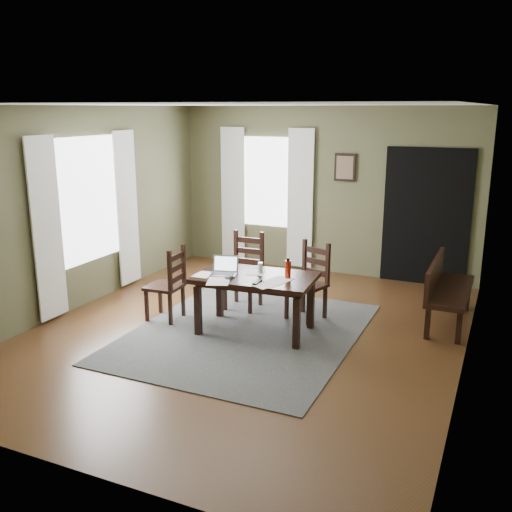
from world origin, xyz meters
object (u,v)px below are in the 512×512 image
at_px(dining_table, 255,283).
at_px(water_bottle, 288,269).
at_px(laptop, 225,269).
at_px(chair_end, 168,285).
at_px(bench, 445,286).
at_px(chair_back_right, 309,282).
at_px(chair_back_left, 245,272).

bearing_deg(dining_table, water_bottle, 5.00).
bearing_deg(laptop, chair_end, 166.15).
bearing_deg(laptop, dining_table, -2.85).
bearing_deg(bench, dining_table, 121.31).
relative_size(bench, water_bottle, 5.90).
xyz_separation_m(chair_end, laptop, (0.81, 0.01, 0.30)).
distance_m(bench, water_bottle, 2.07).
distance_m(dining_table, water_bottle, 0.44).
bearing_deg(chair_back_right, chair_end, -136.07).
distance_m(chair_end, laptop, 0.87).
relative_size(dining_table, chair_back_right, 1.48).
height_order(chair_back_right, laptop, chair_back_right).
bearing_deg(dining_table, chair_back_right, 53.76).
height_order(chair_end, chair_back_right, chair_back_right).
bearing_deg(chair_back_right, laptop, -118.02).
xyz_separation_m(chair_back_right, bench, (1.62, 0.54, 0.00)).
height_order(chair_end, laptop, chair_end).
xyz_separation_m(bench, water_bottle, (-1.67, -1.19, 0.34)).
bearing_deg(bench, chair_end, 112.36).
bearing_deg(water_bottle, dining_table, -170.51).
relative_size(dining_table, bench, 1.01).
relative_size(chair_end, chair_back_right, 0.97).
xyz_separation_m(chair_end, chair_back_left, (0.69, 0.84, 0.03)).
xyz_separation_m(chair_back_right, laptop, (-0.81, -0.79, 0.28)).
xyz_separation_m(chair_back_left, bench, (2.56, 0.49, -0.02)).
xyz_separation_m(chair_end, water_bottle, (1.58, 0.15, 0.36)).
bearing_deg(chair_back_left, chair_end, -130.81).
relative_size(chair_back_left, laptop, 2.84).
distance_m(chair_end, water_bottle, 1.63).
height_order(chair_back_right, water_bottle, chair_back_right).
bearing_deg(chair_back_left, laptop, -82.94).
bearing_deg(dining_table, chair_back_left, 118.95).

